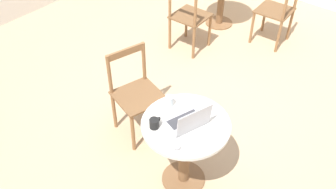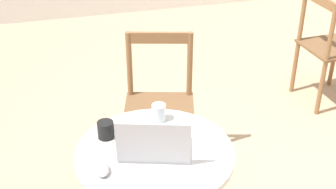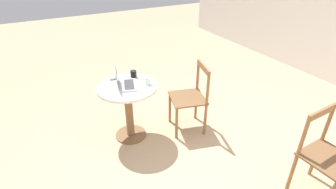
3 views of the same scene
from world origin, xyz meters
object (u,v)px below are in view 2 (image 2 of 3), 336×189
at_px(mouse, 102,169).
at_px(drinking_glass, 159,113).
at_px(cafe_table_near, 155,185).
at_px(chair_near_back, 159,108).
at_px(laptop, 155,146).
at_px(mug, 106,130).
at_px(chair_mid_left, 328,48).

height_order(mouse, drinking_glass, drinking_glass).
distance_m(cafe_table_near, chair_near_back, 0.80).
distance_m(cafe_table_near, laptop, 0.24).
relative_size(cafe_table_near, chair_near_back, 0.81).
distance_m(laptop, mouse, 0.25).
xyz_separation_m(mouse, mug, (0.06, 0.25, 0.03)).
bearing_deg(laptop, drinking_glass, 71.81).
bearing_deg(chair_mid_left, laptop, -142.91).
distance_m(chair_near_back, mouse, 1.01).
distance_m(mug, drinking_glass, 0.28).
bearing_deg(laptop, cafe_table_near, 77.36).
distance_m(chair_near_back, chair_mid_left, 1.59).
bearing_deg(cafe_table_near, laptop, -102.64).
relative_size(laptop, drinking_glass, 4.21).
distance_m(mouse, drinking_glass, 0.46).
distance_m(cafe_table_near, chair_mid_left, 2.14).
xyz_separation_m(chair_mid_left, mug, (-1.91, -1.11, 0.31)).
relative_size(chair_mid_left, laptop, 2.47).
bearing_deg(drinking_glass, laptop, -108.19).
bearing_deg(mug, laptop, -46.42).
bearing_deg(cafe_table_near, chair_near_back, 74.20).
distance_m(chair_mid_left, drinking_glass, 1.97).
xyz_separation_m(cafe_table_near, drinking_glass, (0.08, 0.24, 0.24)).
relative_size(cafe_table_near, drinking_glass, 8.36).
height_order(mug, drinking_glass, drinking_glass).
distance_m(chair_mid_left, mouse, 2.41).
distance_m(cafe_table_near, mouse, 0.34).
bearing_deg(mouse, laptop, 13.25).
relative_size(cafe_table_near, laptop, 1.99).
bearing_deg(drinking_glass, mug, -164.64).
xyz_separation_m(chair_near_back, mug, (-0.41, -0.61, 0.31)).
height_order(chair_near_back, mouse, chair_near_back).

